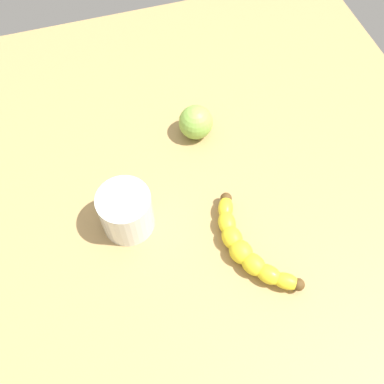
{
  "coord_description": "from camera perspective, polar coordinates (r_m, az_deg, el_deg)",
  "views": [
    {
      "loc": [
        -7.27,
        -37.24,
        75.28
      ],
      "look_at": [
        4.88,
        2.62,
        5.0
      ],
      "focal_mm": 40.77,
      "sensor_mm": 36.0,
      "label": 1
    }
  ],
  "objects": [
    {
      "name": "wooden_tabletop",
      "position": [
        0.83,
        -2.7,
        -3.57
      ],
      "size": [
        120.0,
        120.0,
        3.0
      ],
      "primitive_type": "cube",
      "color": "#A6844F",
      "rests_on": "ground"
    },
    {
      "name": "banana",
      "position": [
        0.77,
        7.16,
        -7.29
      ],
      "size": [
        10.77,
        21.54,
        3.94
      ],
      "rotation": [
        0.0,
        0.0,
        5.02
      ],
      "color": "yellow",
      "rests_on": "wooden_tabletop"
    },
    {
      "name": "smoothie_glass",
      "position": [
        0.78,
        -8.6,
        -2.6
      ],
      "size": [
        9.46,
        9.46,
        9.03
      ],
      "color": "silver",
      "rests_on": "wooden_tabletop"
    },
    {
      "name": "green_apple_fruit",
      "position": [
        0.9,
        0.5,
        9.11
      ],
      "size": [
        6.99,
        6.99,
        6.99
      ],
      "primitive_type": "sphere",
      "color": "#84B747",
      "rests_on": "wooden_tabletop"
    }
  ]
}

